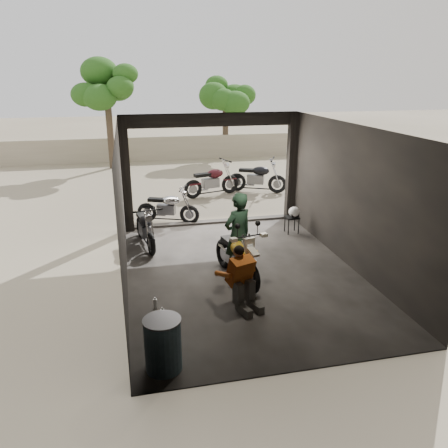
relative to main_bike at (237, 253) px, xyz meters
name	(u,v)px	position (x,y,z in m)	size (l,w,h in m)	color
ground	(242,273)	(0.20, 0.28, -0.60)	(80.00, 80.00, 0.00)	#7A6D56
garage	(236,211)	(0.20, 0.82, 0.68)	(7.00, 7.13, 3.20)	#2D2B28
boundary_wall	(172,148)	(0.20, 14.28, 0.00)	(18.00, 0.30, 1.20)	gray
tree_left	(106,79)	(-2.80, 12.78, 3.38)	(2.20, 2.20, 5.60)	#382B1E
tree_right	(225,87)	(3.00, 14.28, 2.96)	(2.20, 2.20, 5.00)	#382B1E
main_bike	(237,253)	(0.00, 0.00, 0.00)	(0.74, 1.81, 1.21)	#EBE2C6
left_bike	(145,225)	(-1.80, 2.39, -0.05)	(0.68, 1.64, 1.11)	black
outside_bike_a	(168,205)	(-1.06, 4.09, -0.05)	(0.68, 1.64, 1.11)	black
outside_bike_b	(212,179)	(0.80, 6.81, 0.04)	(0.78, 1.90, 1.29)	#3F0F15
outside_bike_c	(257,175)	(2.55, 6.97, 0.04)	(0.79, 1.91, 1.29)	black
rider	(238,236)	(0.06, 0.12, 0.35)	(0.69, 0.46, 1.90)	black
mechanic	(244,280)	(-0.16, -1.23, -0.02)	(0.60, 0.81, 1.17)	#CD611B
stool	(292,219)	(2.20, 2.45, -0.19)	(0.35, 0.35, 0.49)	black
helmet	(294,212)	(2.24, 2.42, 0.03)	(0.30, 0.32, 0.29)	white
oil_drum	(163,345)	(-1.80, -2.72, -0.18)	(0.55, 0.55, 0.85)	#405F6D
sign_post	(298,163)	(2.96, 4.08, 1.04)	(0.81, 0.08, 2.43)	black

